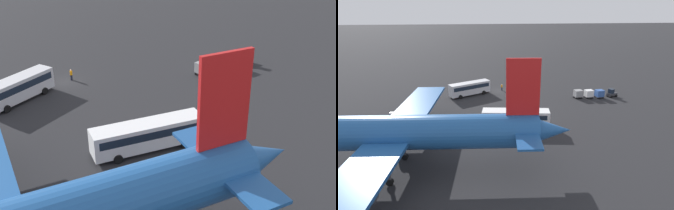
# 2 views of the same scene
# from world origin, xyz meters

# --- Properties ---
(ground_plane) EXTENTS (600.00, 600.00, 0.00)m
(ground_plane) POSITION_xyz_m (0.00, 0.00, 0.00)
(ground_plane) COLOR #232326
(shuttle_bus_near) EXTENTS (10.68, 7.26, 3.39)m
(shuttle_bus_near) POSITION_xyz_m (7.58, 3.17, 2.02)
(shuttle_bus_near) COLOR silver
(shuttle_bus_near) RESTS_ON ground
(shuttle_bus_far) EXTENTS (12.81, 4.40, 3.29)m
(shuttle_bus_far) POSITION_xyz_m (-1.40, 23.23, 1.97)
(shuttle_bus_far) COLOR white
(shuttle_bus_far) RESTS_ON ground
(baggage_tug) EXTENTS (2.71, 2.33, 2.10)m
(baggage_tug) POSITION_xyz_m (-28.19, 8.46, 0.94)
(baggage_tug) COLOR #333338
(baggage_tug) RESTS_ON ground
(worker_person) EXTENTS (0.38, 0.38, 1.74)m
(worker_person) POSITION_xyz_m (-1.00, -0.16, 0.87)
(worker_person) COLOR #1E1E2D
(worker_person) RESTS_ON ground
(cargo_cart_blue) EXTENTS (2.22, 1.96, 2.06)m
(cargo_cart_blue) POSITION_xyz_m (-24.66, 8.99, 1.19)
(cargo_cart_blue) COLOR #38383D
(cargo_cart_blue) RESTS_ON ground
(cargo_cart_white) EXTENTS (2.22, 1.96, 2.06)m
(cargo_cart_white) POSITION_xyz_m (-21.99, 8.73, 1.19)
(cargo_cart_white) COLOR #38383D
(cargo_cart_white) RESTS_ON ground
(cargo_cart_grey) EXTENTS (2.22, 1.96, 2.06)m
(cargo_cart_grey) POSITION_xyz_m (-19.32, 8.48, 1.19)
(cargo_cart_grey) COLOR #38383D
(cargo_cart_grey) RESTS_ON ground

